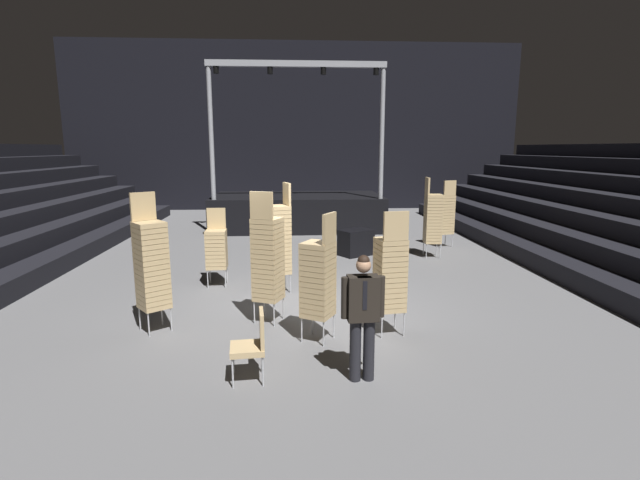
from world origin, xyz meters
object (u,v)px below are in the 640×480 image
at_px(chair_stack_mid_centre, 390,273).
at_px(chair_stack_rear_left, 151,264).
at_px(stage_riser, 297,210).
at_px(chair_stack_front_right, 216,248).
at_px(chair_stack_mid_right, 279,238).
at_px(man_with_tie, 363,311).
at_px(chair_stack_rear_right, 268,258).
at_px(loose_chair_near_man, 253,342).
at_px(chair_stack_front_left, 445,214).
at_px(chair_stack_mid_left, 433,218).
at_px(equipment_road_case, 356,243).
at_px(chair_stack_rear_centre, 318,278).

distance_m(chair_stack_mid_centre, chair_stack_rear_left, 3.89).
height_order(stage_riser, chair_stack_rear_left, stage_riser).
height_order(chair_stack_front_right, chair_stack_mid_centre, chair_stack_mid_centre).
distance_m(stage_riser, chair_stack_mid_right, 8.29).
bearing_deg(man_with_tie, stage_riser, -90.15).
distance_m(man_with_tie, chair_stack_rear_right, 2.60).
bearing_deg(loose_chair_near_man, man_with_tie, -98.70).
xyz_separation_m(chair_stack_front_left, chair_stack_mid_left, (-0.81, -1.41, 0.08)).
distance_m(chair_stack_mid_left, chair_stack_mid_right, 5.16).
relative_size(chair_stack_front_left, chair_stack_rear_left, 0.89).
relative_size(chair_stack_front_right, chair_stack_rear_right, 0.74).
height_order(man_with_tie, chair_stack_mid_centre, chair_stack_mid_centre).
height_order(man_with_tie, chair_stack_front_left, chair_stack_front_left).
height_order(chair_stack_front_left, chair_stack_rear_left, chair_stack_rear_left).
bearing_deg(chair_stack_front_right, chair_stack_rear_right, 116.51).
height_order(stage_riser, chair_stack_mid_left, stage_riser).
height_order(chair_stack_mid_centre, chair_stack_rear_right, chair_stack_rear_right).
relative_size(chair_stack_mid_left, loose_chair_near_man, 2.35).
bearing_deg(chair_stack_mid_right, man_with_tie, 178.07).
height_order(chair_stack_front_left, chair_stack_mid_left, chair_stack_mid_left).
height_order(chair_stack_mid_right, chair_stack_rear_left, same).
xyz_separation_m(stage_riser, man_with_tie, (0.66, -12.29, 0.25)).
xyz_separation_m(man_with_tie, chair_stack_mid_left, (3.01, 7.05, 0.16)).
bearing_deg(stage_riser, chair_stack_front_left, -40.46).
xyz_separation_m(chair_stack_front_left, loose_chair_near_man, (-5.24, -8.38, -0.49)).
xyz_separation_m(chair_stack_front_right, chair_stack_rear_left, (-0.64, -2.63, 0.29)).
xyz_separation_m(equipment_road_case, loose_chair_near_man, (-2.35, -7.30, 0.17)).
height_order(man_with_tie, loose_chair_near_man, man_with_tie).
relative_size(stage_riser, loose_chair_near_man, 6.69).
bearing_deg(chair_stack_mid_centre, stage_riser, 87.44).
xyz_separation_m(chair_stack_mid_centre, chair_stack_rear_centre, (-1.18, -0.23, 0.00)).
bearing_deg(chair_stack_rear_right, loose_chair_near_man, -69.11).
relative_size(stage_riser, chair_stack_front_left, 3.08).
bearing_deg(chair_stack_rear_centre, stage_riser, 30.34).
distance_m(man_with_tie, chair_stack_rear_centre, 1.45).
relative_size(chair_stack_rear_right, loose_chair_near_man, 2.44).
distance_m(chair_stack_mid_centre, chair_stack_rear_right, 2.11).
height_order(chair_stack_mid_right, chair_stack_mid_centre, chair_stack_mid_right).
distance_m(chair_stack_front_left, chair_stack_mid_left, 1.63).
relative_size(chair_stack_front_left, chair_stack_front_right, 1.20).
relative_size(chair_stack_mid_right, chair_stack_rear_left, 1.00).
bearing_deg(chair_stack_mid_right, equipment_road_case, -50.04).
bearing_deg(stage_riser, chair_stack_mid_right, -93.50).
relative_size(chair_stack_front_left, chair_stack_mid_right, 0.89).
bearing_deg(man_with_tie, chair_stack_mid_right, -77.05).
relative_size(stage_riser, chair_stack_mid_right, 2.74).
xyz_separation_m(man_with_tie, loose_chair_near_man, (-1.42, 0.08, -0.42)).
bearing_deg(chair_stack_mid_centre, man_with_tie, -123.05).
bearing_deg(chair_stack_rear_right, chair_stack_mid_centre, 5.51).
bearing_deg(chair_stack_front_left, equipment_road_case, -175.01).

